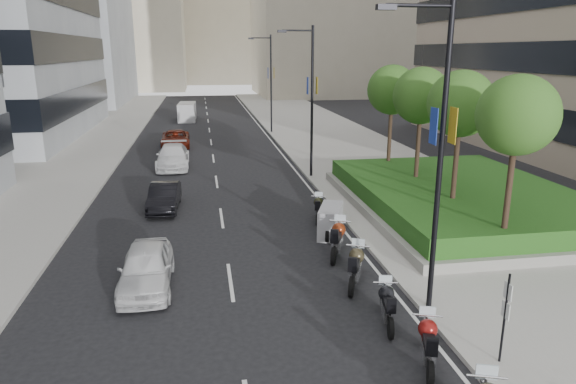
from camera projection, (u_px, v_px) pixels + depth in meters
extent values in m
plane|color=black|center=(295.00, 341.00, 13.90)|extent=(160.00, 160.00, 0.00)
cube|color=#9E9B93|center=(335.00, 142.00, 43.84)|extent=(10.00, 100.00, 0.15)
cube|color=#9E9B93|center=(77.00, 149.00, 40.47)|extent=(8.00, 100.00, 0.15)
cube|color=silver|center=(274.00, 144.00, 43.01)|extent=(0.12, 100.00, 0.01)
cube|color=silver|center=(212.00, 146.00, 42.17)|extent=(0.12, 100.00, 0.01)
cube|color=#B7AD93|center=(115.00, 1.00, 101.53)|extent=(26.00, 24.00, 34.00)
cube|color=#B7AD93|center=(214.00, 1.00, 123.22)|extent=(30.00, 24.00, 38.00)
cube|color=gray|center=(460.00, 205.00, 24.92)|extent=(10.00, 14.00, 0.40)
cube|color=#194614|center=(461.00, 193.00, 24.76)|extent=(9.40, 13.40, 0.80)
cylinder|color=#332319|center=(508.00, 196.00, 18.39)|extent=(0.22, 0.22, 4.00)
sphere|color=#1C4816|center=(518.00, 115.00, 17.61)|extent=(2.80, 2.80, 2.80)
cylinder|color=#332319|center=(455.00, 171.00, 22.19)|extent=(0.22, 0.22, 4.00)
sphere|color=#1C4816|center=(461.00, 104.00, 21.42)|extent=(2.80, 2.80, 2.80)
cylinder|color=#332319|center=(417.00, 154.00, 25.99)|extent=(0.22, 0.22, 4.00)
sphere|color=#1C4816|center=(421.00, 96.00, 25.22)|extent=(2.80, 2.80, 2.80)
cylinder|color=#332319|center=(389.00, 140.00, 29.79)|extent=(0.22, 0.22, 4.00)
sphere|color=#1C4816|center=(392.00, 90.00, 29.02)|extent=(2.80, 2.80, 2.80)
cylinder|color=black|center=(440.00, 165.00, 14.34)|extent=(0.16, 0.16, 9.00)
cylinder|color=black|center=(420.00, 6.00, 13.08)|extent=(1.80, 0.10, 0.10)
cube|color=black|center=(386.00, 7.00, 12.95)|extent=(0.50, 0.22, 0.14)
cube|color=gold|center=(453.00, 126.00, 14.09)|extent=(0.02, 0.45, 1.00)
cube|color=navy|center=(434.00, 126.00, 14.00)|extent=(0.02, 0.45, 1.00)
cylinder|color=black|center=(312.00, 104.00, 30.50)|extent=(0.16, 0.16, 9.00)
cylinder|color=black|center=(297.00, 30.00, 29.24)|extent=(1.80, 0.10, 0.10)
cube|color=black|center=(282.00, 31.00, 29.11)|extent=(0.50, 0.22, 0.14)
cube|color=gold|center=(317.00, 86.00, 30.25)|extent=(0.02, 0.45, 1.00)
cube|color=navy|center=(308.00, 86.00, 30.16)|extent=(0.02, 0.45, 1.00)
cylinder|color=black|center=(271.00, 85.00, 47.61)|extent=(0.16, 0.16, 9.00)
cylinder|color=black|center=(261.00, 38.00, 46.35)|extent=(1.80, 0.10, 0.10)
cube|color=black|center=(251.00, 38.00, 46.22)|extent=(0.50, 0.22, 0.14)
cube|color=gold|center=(274.00, 73.00, 47.36)|extent=(0.02, 0.45, 1.00)
cube|color=navy|center=(268.00, 73.00, 47.27)|extent=(0.02, 0.45, 1.00)
cylinder|color=black|center=(504.00, 321.00, 12.44)|extent=(0.06, 0.06, 2.50)
cube|color=silver|center=(508.00, 291.00, 12.22)|extent=(0.02, 0.32, 0.42)
cube|color=silver|center=(506.00, 310.00, 12.36)|extent=(0.02, 0.32, 0.42)
cylinder|color=silver|center=(487.00, 377.00, 10.43)|extent=(0.79, 0.31, 0.05)
cylinder|color=black|center=(430.00, 375.00, 11.92)|extent=(0.32, 0.64, 0.63)
cylinder|color=black|center=(424.00, 337.00, 13.47)|extent=(0.32, 0.64, 0.63)
cube|color=silver|center=(428.00, 350.00, 12.60)|extent=(0.57, 0.92, 0.43)
sphere|color=maroon|center=(428.00, 329.00, 12.82)|extent=(0.49, 0.49, 0.49)
cube|color=black|center=(430.00, 345.00, 12.22)|extent=(0.52, 0.82, 0.16)
cylinder|color=silver|center=(427.00, 315.00, 13.02)|extent=(0.73, 0.30, 0.05)
cylinder|color=black|center=(391.00, 328.00, 13.94)|extent=(0.24, 0.61, 0.60)
cylinder|color=black|center=(383.00, 302.00, 15.43)|extent=(0.24, 0.61, 0.60)
cube|color=silver|center=(387.00, 310.00, 14.59)|extent=(0.46, 0.86, 0.40)
sphere|color=black|center=(386.00, 293.00, 14.80)|extent=(0.46, 0.46, 0.46)
cube|color=black|center=(389.00, 305.00, 14.23)|extent=(0.42, 0.76, 0.15)
cylinder|color=silver|center=(386.00, 283.00, 15.00)|extent=(0.71, 0.20, 0.05)
cylinder|color=black|center=(351.00, 287.00, 16.31)|extent=(0.39, 0.67, 0.67)
cylinder|color=black|center=(358.00, 265.00, 17.93)|extent=(0.39, 0.67, 0.67)
cube|color=silver|center=(355.00, 271.00, 17.02)|extent=(0.68, 0.98, 0.46)
sphere|color=#342E1D|center=(357.00, 256.00, 17.24)|extent=(0.52, 0.52, 0.52)
cube|color=black|center=(354.00, 265.00, 16.62)|extent=(0.61, 0.87, 0.17)
cylinder|color=silver|center=(358.00, 246.00, 17.46)|extent=(0.76, 0.38, 0.05)
cylinder|color=black|center=(334.00, 256.00, 18.72)|extent=(0.40, 0.69, 0.69)
cylinder|color=black|center=(340.00, 239.00, 20.39)|extent=(0.40, 0.69, 0.69)
cube|color=silver|center=(337.00, 243.00, 19.45)|extent=(0.68, 1.01, 0.47)
sphere|color=maroon|center=(339.00, 229.00, 19.68)|extent=(0.54, 0.54, 0.54)
cube|color=black|center=(336.00, 237.00, 19.04)|extent=(0.62, 0.89, 0.18)
cylinder|color=silver|center=(340.00, 221.00, 19.90)|extent=(0.78, 0.38, 0.06)
cylinder|color=black|center=(328.00, 235.00, 21.00)|extent=(0.33, 0.62, 0.62)
cylinder|color=black|center=(332.00, 222.00, 22.51)|extent=(0.33, 0.62, 0.62)
cube|color=gray|center=(330.00, 221.00, 21.66)|extent=(1.54, 2.26, 1.25)
cylinder|color=black|center=(317.00, 219.00, 23.02)|extent=(0.26, 0.58, 0.57)
cylinder|color=black|center=(319.00, 209.00, 24.44)|extent=(0.26, 0.58, 0.57)
cube|color=silver|center=(318.00, 211.00, 23.64)|extent=(0.48, 0.83, 0.39)
sphere|color=black|center=(318.00, 202.00, 23.84)|extent=(0.44, 0.44, 0.44)
cube|color=black|center=(318.00, 207.00, 23.29)|extent=(0.43, 0.74, 0.15)
cylinder|color=silver|center=(319.00, 196.00, 24.02)|extent=(0.67, 0.23, 0.05)
imported|color=silver|center=(146.00, 268.00, 16.85)|extent=(1.68, 4.15, 1.41)
imported|color=black|center=(164.00, 197.00, 25.23)|extent=(1.54, 3.94, 1.28)
imported|color=silver|center=(173.00, 156.00, 34.33)|extent=(2.10, 5.16, 1.50)
imported|color=#59150A|center=(175.00, 139.00, 41.63)|extent=(2.32, 4.87, 1.34)
cube|color=silver|center=(187.00, 112.00, 57.34)|extent=(1.98, 4.74, 1.96)
cube|color=silver|center=(187.00, 118.00, 55.78)|extent=(1.82, 1.20, 1.03)
cylinder|color=black|center=(180.00, 120.00, 55.80)|extent=(0.23, 0.65, 0.65)
cylinder|color=black|center=(194.00, 119.00, 56.04)|extent=(0.23, 0.65, 0.65)
cylinder|color=black|center=(181.00, 116.00, 58.82)|extent=(0.23, 0.65, 0.65)
cylinder|color=black|center=(194.00, 116.00, 59.05)|extent=(0.23, 0.65, 0.65)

